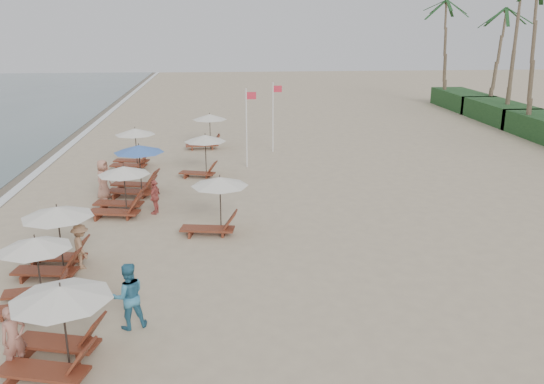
{
  "coord_description": "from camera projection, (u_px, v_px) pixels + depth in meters",
  "views": [
    {
      "loc": [
        -0.97,
        -14.69,
        7.95
      ],
      "look_at": [
        1.0,
        6.98,
        1.3
      ],
      "focal_mm": 36.86,
      "sensor_mm": 36.0,
      "label": 1
    }
  ],
  "objects": [
    {
      "name": "beachgoer_far_a",
      "position": [
        155.0,
        197.0,
        23.94
      ],
      "size": [
        0.6,
        0.96,
        1.52
      ],
      "primitive_type": "imported",
      "rotation": [
        0.0,
        0.0,
        4.44
      ],
      "color": "#B75149",
      "rests_on": "ground"
    },
    {
      "name": "flag_pole_far",
      "position": [
        274.0,
        114.0,
        34.95
      ],
      "size": [
        0.6,
        0.08,
        4.38
      ],
      "color": "silver",
      "rests_on": "ground"
    },
    {
      "name": "lounger_station_4",
      "position": [
        134.0,
        171.0,
        26.65
      ],
      "size": [
        2.86,
        2.55,
        2.38
      ],
      "color": "brown",
      "rests_on": "ground"
    },
    {
      "name": "beachgoer_near",
      "position": [
        14.0,
        339.0,
        13.11
      ],
      "size": [
        0.7,
        0.69,
        1.62
      ],
      "primitive_type": "imported",
      "rotation": [
        0.0,
        0.0,
        0.73
      ],
      "color": "#9F6656",
      "rests_on": "ground"
    },
    {
      "name": "beachgoer_mid_a",
      "position": [
        128.0,
        296.0,
        14.91
      ],
      "size": [
        1.09,
        0.96,
        1.87
      ],
      "primitive_type": "imported",
      "rotation": [
        0.0,
        0.0,
        3.47
      ],
      "color": "teal",
      "rests_on": "ground"
    },
    {
      "name": "inland_station_2",
      "position": [
        206.0,
        129.0,
        36.18
      ],
      "size": [
        2.82,
        2.24,
        2.22
      ],
      "color": "brown",
      "rests_on": "ground"
    },
    {
      "name": "inland_station_0",
      "position": [
        214.0,
        201.0,
        21.54
      ],
      "size": [
        2.8,
        2.24,
        2.22
      ],
      "color": "brown",
      "rests_on": "ground"
    },
    {
      "name": "beachgoer_mid_b",
      "position": [
        81.0,
        246.0,
        18.6
      ],
      "size": [
        0.96,
        1.15,
        1.55
      ],
      "primitive_type": "imported",
      "rotation": [
        0.0,
        0.0,
        2.04
      ],
      "color": "#976D4C",
      "rests_on": "ground"
    },
    {
      "name": "lounger_station_3",
      "position": [
        118.0,
        192.0,
        23.85
      ],
      "size": [
        2.74,
        2.36,
        2.11
      ],
      "color": "brown",
      "rests_on": "ground"
    },
    {
      "name": "ground",
      "position": [
        260.0,
        304.0,
        16.4
      ],
      "size": [
        160.0,
        160.0,
        0.0
      ],
      "primitive_type": "plane",
      "color": "tan",
      "rests_on": "ground"
    },
    {
      "name": "lounger_station_1",
      "position": [
        31.0,
        274.0,
        15.93
      ],
      "size": [
        2.4,
        2.02,
        2.17
      ],
      "color": "brown",
      "rests_on": "ground"
    },
    {
      "name": "flag_pole_near",
      "position": [
        247.0,
        124.0,
        31.23
      ],
      "size": [
        0.59,
        0.08,
        4.45
      ],
      "color": "silver",
      "rests_on": "ground"
    },
    {
      "name": "lounger_station_5",
      "position": [
        132.0,
        148.0,
        31.5
      ],
      "size": [
        2.65,
        2.26,
        2.24
      ],
      "color": "brown",
      "rests_on": "ground"
    },
    {
      "name": "lounger_station_0",
      "position": [
        54.0,
        327.0,
        13.14
      ],
      "size": [
        2.81,
        2.47,
        2.12
      ],
      "color": "brown",
      "rests_on": "ground"
    },
    {
      "name": "inland_station_1",
      "position": [
        202.0,
        151.0,
        29.57
      ],
      "size": [
        2.66,
        2.24,
        2.22
      ],
      "color": "brown",
      "rests_on": "ground"
    },
    {
      "name": "beachgoer_far_b",
      "position": [
        103.0,
        179.0,
        25.95
      ],
      "size": [
        0.88,
        1.06,
        1.87
      ],
      "primitive_type": "imported",
      "rotation": [
        0.0,
        0.0,
        1.22
      ],
      "color": "tan",
      "rests_on": "ground"
    },
    {
      "name": "lounger_station_2",
      "position": [
        52.0,
        240.0,
        18.26
      ],
      "size": [
        2.71,
        2.32,
        2.26
      ],
      "color": "brown",
      "rests_on": "ground"
    }
  ]
}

